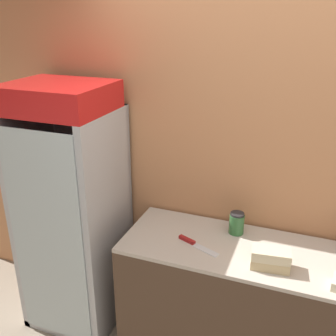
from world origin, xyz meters
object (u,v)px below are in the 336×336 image
(condiment_jar, at_px, (237,223))
(chefs_knife, at_px, (193,243))
(sandwich_stack_bottom, at_px, (270,263))
(sandwich_stack_middle, at_px, (271,254))
(beverage_cooler, at_px, (75,198))

(condiment_jar, bearing_deg, chefs_knife, -134.27)
(sandwich_stack_bottom, height_order, chefs_knife, sandwich_stack_bottom)
(sandwich_stack_middle, relative_size, condiment_jar, 1.58)
(sandwich_stack_bottom, xyz_separation_m, condiment_jar, (-0.26, 0.30, 0.04))
(beverage_cooler, xyz_separation_m, sandwich_stack_bottom, (1.42, -0.17, -0.08))
(sandwich_stack_bottom, bearing_deg, chefs_knife, 171.74)
(beverage_cooler, relative_size, chefs_knife, 6.25)
(beverage_cooler, bearing_deg, sandwich_stack_bottom, -6.90)
(sandwich_stack_bottom, bearing_deg, beverage_cooler, 173.10)
(beverage_cooler, distance_m, chefs_knife, 0.94)
(beverage_cooler, height_order, chefs_knife, beverage_cooler)
(beverage_cooler, height_order, sandwich_stack_middle, beverage_cooler)
(beverage_cooler, distance_m, sandwich_stack_bottom, 1.43)
(sandwich_stack_middle, distance_m, chefs_knife, 0.50)
(sandwich_stack_bottom, bearing_deg, condiment_jar, 130.59)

